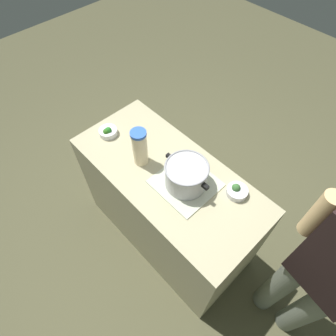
{
  "coord_description": "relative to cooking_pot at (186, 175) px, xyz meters",
  "views": [
    {
      "loc": [
        0.75,
        -0.71,
        2.37
      ],
      "look_at": [
        0.0,
        0.0,
        0.94
      ],
      "focal_mm": 30.81,
      "sensor_mm": 36.0,
      "label": 1
    }
  ],
  "objects": [
    {
      "name": "ground_plane",
      "position": [
        -0.13,
        -0.02,
        -0.99
      ],
      "size": [
        8.0,
        8.0,
        0.0
      ],
      "primitive_type": "plane",
      "color": "brown"
    },
    {
      "name": "counter_slab",
      "position": [
        -0.13,
        -0.02,
        -0.54
      ],
      "size": [
        1.32,
        0.61,
        0.89
      ],
      "primitive_type": "cube",
      "color": "tan",
      "rests_on": "ground_plane"
    },
    {
      "name": "dish_cloth",
      "position": [
        0.0,
        0.0,
        -0.09
      ],
      "size": [
        0.35,
        0.34,
        0.01
      ],
      "primitive_type": "cube",
      "color": "beige",
      "rests_on": "counter_slab"
    },
    {
      "name": "cooking_pot",
      "position": [
        0.0,
        0.0,
        0.0
      ],
      "size": [
        0.33,
        0.26,
        0.16
      ],
      "color": "#B7B7BC",
      "rests_on": "dish_cloth"
    },
    {
      "name": "lemonade_pitcher",
      "position": [
        -0.32,
        -0.08,
        0.04
      ],
      "size": [
        0.1,
        0.1,
        0.27
      ],
      "color": "beige",
      "rests_on": "counter_slab"
    },
    {
      "name": "broccoli_bowl_front",
      "position": [
        -0.65,
        -0.1,
        -0.07
      ],
      "size": [
        0.13,
        0.13,
        0.07
      ],
      "color": "silver",
      "rests_on": "counter_slab"
    },
    {
      "name": "broccoli_bowl_center",
      "position": [
        0.25,
        0.17,
        -0.07
      ],
      "size": [
        0.13,
        0.13,
        0.07
      ],
      "color": "silver",
      "rests_on": "counter_slab"
    },
    {
      "name": "person_cook",
      "position": [
        0.87,
        0.12,
        -0.1
      ],
      "size": [
        0.5,
        0.26,
        1.61
      ],
      "color": "gray",
      "rests_on": "ground_plane"
    }
  ]
}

